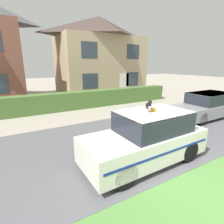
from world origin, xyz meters
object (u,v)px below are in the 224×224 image
object	(u,v)px
cat	(149,105)
house_right	(100,56)
police_car	(146,138)
neighbour_car_far	(207,105)

from	to	relation	value
cat	house_right	world-z (taller)	house_right
police_car	neighbour_car_far	size ratio (longest dim) A/B	0.87
cat	neighbour_car_far	distance (m)	6.42
police_car	neighbour_car_far	xyz separation A→B (m)	(6.04, 1.91, -0.08)
neighbour_car_far	house_right	world-z (taller)	house_right
police_car	cat	bearing A→B (deg)	142.06
cat	house_right	bearing A→B (deg)	-179.51
cat	house_right	size ratio (longest dim) A/B	0.04
police_car	cat	world-z (taller)	cat
cat	house_right	xyz separation A→B (m)	(4.70, 12.82, 1.95)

